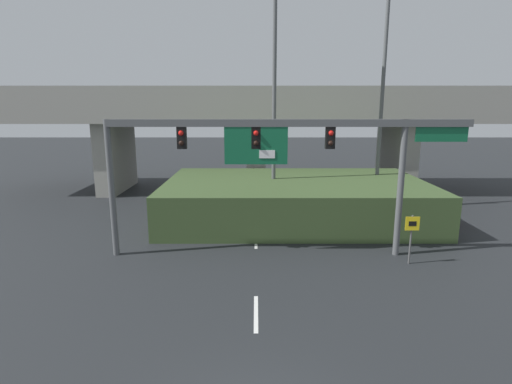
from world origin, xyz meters
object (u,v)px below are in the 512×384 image
Objects in this scene: highway_light_pole_near at (274,82)px; speed_limit_sign at (411,232)px; signal_gantry at (277,147)px; highway_light_pole_far at (384,65)px; parked_sedan_near_right at (414,211)px.

speed_limit_sign is at bearing -54.58° from highway_light_pole_near.
highway_light_pole_far reaches higher than signal_gantry.
parked_sedan_near_right is (1.43, -2.85, -8.52)m from highway_light_pole_far.
signal_gantry is at bearing -130.17° from highway_light_pole_far.
signal_gantry reaches higher than parked_sedan_near_right.
parked_sedan_near_right is at bearing 32.83° from signal_gantry.
parked_sedan_near_right is (8.42, 5.44, -4.35)m from signal_gantry.
signal_gantry is 7.42m from highway_light_pole_near.
parked_sedan_near_right is at bearing -63.29° from highway_light_pole_far.
speed_limit_sign is (5.74, -1.09, -3.56)m from signal_gantry.
speed_limit_sign is 0.14× the size of highway_light_pole_near.
highway_light_pole_far is at bearing 49.83° from signal_gantry.
signal_gantry is 6.84m from speed_limit_sign.
highway_light_pole_far is 3.68× the size of parked_sedan_near_right.
highway_light_pole_near reaches higher than speed_limit_sign.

